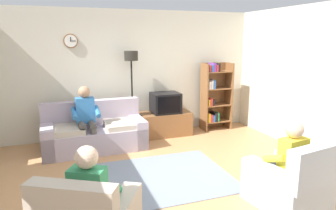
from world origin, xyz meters
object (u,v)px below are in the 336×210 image
object	(u,v)px
bookshelf	(214,96)
armchair_near_bookshelf	(290,184)
couch	(94,133)
tv	(166,103)
person_on_couch	(86,116)
person_in_left_armchair	(93,193)
person_in_right_armchair	(286,158)
tv_stand	(165,124)
floor_lamp	(131,70)

from	to	relation	value
bookshelf	armchair_near_bookshelf	size ratio (longest dim) A/B	1.56
couch	tv	size ratio (longest dim) A/B	3.20
person_on_couch	person_in_left_armchair	bearing A→B (deg)	-93.69
person_in_right_armchair	person_in_left_armchair	bearing A→B (deg)	-178.18
person_in_left_armchair	person_on_couch	bearing A→B (deg)	86.31
couch	tv_stand	bearing A→B (deg)	13.25
tv	person_in_left_armchair	world-z (taller)	person_in_left_armchair
tv_stand	tv	xyz separation A→B (m)	(0.00, -0.02, 0.48)
couch	person_in_left_armchair	distance (m)	2.95
couch	armchair_near_bookshelf	distance (m)	3.61
tv_stand	tv	size ratio (longest dim) A/B	1.83
couch	person_in_right_armchair	distance (m)	3.54
tv	bookshelf	bearing A→B (deg)	4.45
floor_lamp	person_in_left_armchair	xyz separation A→B (m)	(-1.19, -3.39, -0.85)
armchair_near_bookshelf	person_in_left_armchair	distance (m)	2.45
armchair_near_bookshelf	person_on_couch	xyz separation A→B (m)	(-2.25, 2.82, 0.41)
tv	person_on_couch	xyz separation A→B (m)	(-1.72, -0.46, -0.03)
tv_stand	bookshelf	world-z (taller)	bookshelf
tv_stand	floor_lamp	distance (m)	1.39
floor_lamp	person_on_couch	size ratio (longest dim) A/B	1.49
couch	armchair_near_bookshelf	xyz separation A→B (m)	(2.10, -2.93, -0.02)
armchair_near_bookshelf	tv	bearing A→B (deg)	99.18
bookshelf	person_in_right_armchair	world-z (taller)	bookshelf
tv	person_in_right_armchair	bearing A→B (deg)	-80.82
bookshelf	couch	bearing A→B (deg)	-171.05
floor_lamp	armchair_near_bookshelf	distance (m)	3.80
bookshelf	floor_lamp	size ratio (longest dim) A/B	0.84
tv	floor_lamp	size ratio (longest dim) A/B	0.32
couch	tv	distance (m)	1.67
person_on_couch	tv_stand	bearing A→B (deg)	15.64
couch	tv_stand	size ratio (longest dim) A/B	1.75
bookshelf	person_on_couch	size ratio (longest dim) A/B	1.26
tv	person_in_right_armchair	xyz separation A→B (m)	(0.52, -3.19, -0.13)
armchair_near_bookshelf	person_in_right_armchair	size ratio (longest dim) A/B	0.89
tv_stand	couch	bearing A→B (deg)	-166.75
tv_stand	person_in_left_armchair	size ratio (longest dim) A/B	0.98
couch	floor_lamp	distance (m)	1.51
tv	bookshelf	xyz separation A→B (m)	(1.23, 0.10, 0.06)
floor_lamp	tv_stand	bearing A→B (deg)	-7.96
bookshelf	floor_lamp	distance (m)	2.05
tv	person_on_couch	world-z (taller)	person_on_couch
tv_stand	armchair_near_bookshelf	world-z (taller)	armchair_near_bookshelf
couch	floor_lamp	world-z (taller)	floor_lamp
tv_stand	person_in_left_armchair	xyz separation A→B (m)	(-1.90, -3.29, 0.35)
bookshelf	floor_lamp	bearing A→B (deg)	179.19
floor_lamp	person_in_right_armchair	xyz separation A→B (m)	(1.22, -3.32, -0.85)
bookshelf	person_in_right_armchair	bearing A→B (deg)	-102.29
tv	bookshelf	world-z (taller)	bookshelf
bookshelf	armchair_near_bookshelf	bearing A→B (deg)	-101.75
tv_stand	person_on_couch	bearing A→B (deg)	-164.36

